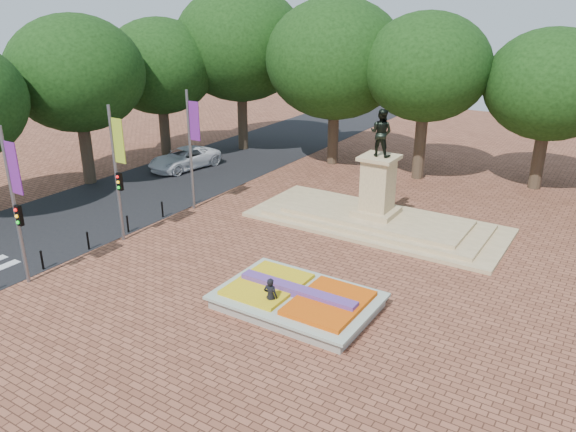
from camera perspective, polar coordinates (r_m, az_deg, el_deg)
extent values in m
plane|color=brown|center=(25.07, 1.38, -6.64)|extent=(90.00, 90.00, 0.00)
cube|color=black|center=(37.53, -14.54, 2.39)|extent=(9.00, 90.00, 0.02)
cube|color=gray|center=(23.01, 0.95, -8.75)|extent=(6.00, 4.00, 0.45)
cube|color=#B6C3B1|center=(22.88, 0.95, -8.15)|extent=(6.30, 4.30, 0.12)
cube|color=orange|center=(22.20, 4.19, -8.82)|extent=(2.60, 3.40, 0.22)
cube|color=yellow|center=(23.51, -2.09, -6.97)|extent=(2.60, 3.40, 0.18)
cube|color=#5F3187|center=(22.77, 0.95, -7.67)|extent=(5.20, 0.55, 0.38)
cube|color=tan|center=(31.54, 8.89, -0.63)|extent=(14.00, 6.00, 0.20)
cube|color=tan|center=(31.47, 8.91, -0.29)|extent=(12.00, 5.00, 0.20)
cube|color=tan|center=(31.40, 8.93, 0.05)|extent=(10.00, 4.00, 0.20)
cube|color=tan|center=(31.31, 8.95, 0.47)|extent=(2.20, 2.20, 0.30)
cube|color=tan|center=(30.80, 9.12, 3.17)|extent=(1.50, 1.50, 2.80)
cube|color=tan|center=(30.37, 9.28, 5.86)|extent=(1.90, 1.90, 0.20)
imported|color=black|center=(30.04, 9.43, 8.34)|extent=(1.22, 0.95, 2.50)
cylinder|color=#392C1F|center=(47.04, -4.09, 9.31)|extent=(0.80, 0.80, 4.00)
ellipsoid|color=black|center=(46.30, -4.25, 15.00)|extent=(8.80, 8.80, 7.48)
cylinder|color=#392C1F|center=(42.89, 4.66, 8.11)|extent=(0.80, 0.80, 4.00)
ellipsoid|color=black|center=(42.08, 4.85, 14.35)|extent=(8.80, 8.80, 7.48)
cylinder|color=#392C1F|center=(40.23, 13.56, 6.70)|extent=(0.80, 0.80, 4.00)
ellipsoid|color=black|center=(39.36, 14.16, 13.32)|extent=(8.80, 8.80, 7.48)
cylinder|color=#392C1F|center=(38.67, 23.38, 4.95)|extent=(0.80, 0.80, 4.00)
ellipsoid|color=black|center=(37.76, 24.43, 11.77)|extent=(8.80, 8.80, 7.48)
cylinder|color=#392C1F|center=(40.30, -19.25, 6.00)|extent=(0.80, 0.80, 3.84)
ellipsoid|color=black|center=(39.45, -20.05, 12.29)|extent=(8.40, 8.40, 7.14)
cylinder|color=#392C1F|center=(45.53, -11.45, 8.43)|extent=(0.80, 0.80, 3.84)
ellipsoid|color=black|center=(44.77, -11.88, 14.04)|extent=(8.40, 8.40, 7.14)
cylinder|color=slate|center=(26.24, -25.99, 0.75)|extent=(0.16, 0.16, 7.00)
cube|color=#651D7C|center=(25.35, -26.09, 4.37)|extent=(0.70, 0.04, 2.20)
cylinder|color=slate|center=(29.26, -17.05, 3.99)|extent=(0.16, 0.16, 7.00)
cube|color=#97B223|center=(28.47, -16.83, 7.31)|extent=(0.70, 0.04, 2.20)
cylinder|color=slate|center=(32.94, -9.89, 6.49)|extent=(0.16, 0.16, 7.00)
cube|color=#651D7C|center=(32.24, -9.49, 9.49)|extent=(0.70, 0.04, 2.20)
cube|color=black|center=(26.17, -25.65, 0.05)|extent=(0.28, 0.18, 0.90)
cube|color=black|center=(29.20, -16.72, 3.37)|extent=(0.28, 0.18, 0.90)
cylinder|color=black|center=(28.26, -23.71, -4.19)|extent=(0.10, 0.10, 0.90)
sphere|color=black|center=(28.07, -23.85, -3.32)|extent=(0.12, 0.12, 0.12)
cylinder|color=black|center=(29.60, -19.65, -2.45)|extent=(0.10, 0.10, 0.90)
sphere|color=black|center=(29.42, -19.76, -1.61)|extent=(0.12, 0.12, 0.12)
cylinder|color=black|center=(31.10, -15.97, -0.85)|extent=(0.10, 0.10, 0.90)
sphere|color=black|center=(30.94, -16.05, -0.05)|extent=(0.12, 0.12, 0.12)
cylinder|color=black|center=(32.74, -12.64, 0.59)|extent=(0.10, 0.10, 0.90)
sphere|color=black|center=(32.58, -12.71, 1.36)|extent=(0.12, 0.12, 0.12)
cylinder|color=black|center=(34.50, -9.64, 1.89)|extent=(0.10, 0.10, 0.90)
sphere|color=black|center=(34.35, -9.69, 2.63)|extent=(0.12, 0.12, 0.12)
imported|color=silver|center=(41.92, -10.49, 5.77)|extent=(3.39, 5.83, 1.53)
imported|color=black|center=(22.26, -1.78, -8.18)|extent=(0.64, 0.48, 1.59)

